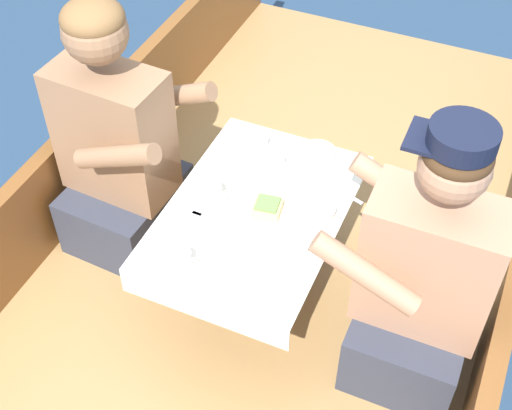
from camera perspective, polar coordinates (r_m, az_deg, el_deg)
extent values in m
plane|color=navy|center=(3.02, 0.73, -9.33)|extent=(60.00, 60.00, 0.00)
cube|color=#A87F4C|center=(2.88, 0.76, -7.47)|extent=(1.76, 3.69, 0.33)
cube|color=brown|center=(2.93, -14.60, 2.41)|extent=(0.06, 3.69, 0.40)
cube|color=brown|center=(2.52, 19.03, -8.26)|extent=(0.06, 3.69, 0.40)
cylinder|color=#B2B2B7|center=(2.54, 0.00, -3.97)|extent=(0.07, 0.07, 0.42)
cube|color=#A87F4C|center=(2.38, 0.00, -0.56)|extent=(0.54, 0.78, 0.02)
cube|color=white|center=(2.37, 0.00, -0.37)|extent=(0.57, 0.81, 0.00)
cube|color=white|center=(2.18, -4.31, -8.35)|extent=(0.57, 0.00, 0.10)
cube|color=white|center=(2.68, 3.48, 4.55)|extent=(0.57, 0.00, 0.10)
cube|color=#333847|center=(2.85, -10.25, -0.23)|extent=(0.38, 0.46, 0.26)
cube|color=#936B4C|center=(2.59, -11.33, 5.69)|extent=(0.41, 0.24, 0.51)
sphere|color=#936B4C|center=(2.36, -12.77, 13.38)|extent=(0.22, 0.22, 0.22)
ellipsoid|color=brown|center=(2.33, -12.97, 14.38)|extent=(0.20, 0.20, 0.12)
cylinder|color=#936B4C|center=(2.57, -6.52, 8.66)|extent=(0.34, 0.09, 0.21)
cylinder|color=#936B4C|center=(2.35, -11.11, 3.85)|extent=(0.34, 0.09, 0.21)
cube|color=#333847|center=(2.48, 12.21, -10.06)|extent=(0.36, 0.44, 0.26)
cube|color=tan|center=(2.19, 13.67, -4.57)|extent=(0.40, 0.22, 0.48)
sphere|color=tan|center=(1.92, 15.63, 2.89)|extent=(0.20, 0.20, 0.20)
ellipsoid|color=#472D19|center=(1.89, 15.89, 3.87)|extent=(0.19, 0.19, 0.11)
cylinder|color=tan|center=(2.03, 8.70, -5.43)|extent=(0.34, 0.07, 0.21)
cylinder|color=tan|center=(2.27, 11.39, 1.12)|extent=(0.34, 0.07, 0.21)
cylinder|color=black|center=(1.86, 16.25, 5.24)|extent=(0.18, 0.18, 0.06)
cube|color=black|center=(1.88, 13.47, 5.30)|extent=(0.10, 0.14, 0.01)
cylinder|color=white|center=(2.35, 0.92, -0.68)|extent=(0.17, 0.17, 0.01)
cylinder|color=white|center=(2.20, -1.47, -4.80)|extent=(0.20, 0.20, 0.01)
cube|color=tan|center=(2.33, 0.93, -0.29)|extent=(0.10, 0.10, 0.04)
cube|color=#669347|center=(2.31, 0.93, 0.12)|extent=(0.08, 0.08, 0.01)
cylinder|color=white|center=(2.34, 5.00, -0.48)|extent=(0.11, 0.11, 0.04)
cylinder|color=beige|center=(2.34, 5.01, -0.31)|extent=(0.09, 0.09, 0.02)
cylinder|color=white|center=(2.59, -0.29, 5.14)|extent=(0.12, 0.12, 0.04)
cylinder|color=beige|center=(2.58, -0.29, 5.31)|extent=(0.09, 0.09, 0.02)
cylinder|color=white|center=(2.54, 4.95, 4.00)|extent=(0.13, 0.13, 0.04)
cylinder|color=beige|center=(2.54, 4.96, 4.17)|extent=(0.11, 0.11, 0.02)
cylinder|color=white|center=(2.51, 0.96, 3.45)|extent=(0.12, 0.12, 0.04)
cylinder|color=beige|center=(2.50, 0.96, 3.62)|extent=(0.10, 0.10, 0.02)
cylinder|color=white|center=(2.39, -3.69, 1.06)|extent=(0.08, 0.08, 0.06)
torus|color=white|center=(2.37, -2.63, 0.78)|extent=(0.04, 0.01, 0.04)
cylinder|color=#3D2314|center=(2.38, -3.71, 1.36)|extent=(0.07, 0.07, 0.01)
cylinder|color=white|center=(2.20, -5.95, -4.31)|extent=(0.06, 0.06, 0.05)
torus|color=white|center=(2.18, -5.02, -4.59)|extent=(0.04, 0.01, 0.04)
cylinder|color=#3D2314|center=(2.19, -5.98, -4.04)|extent=(0.05, 0.05, 0.01)
cube|color=silver|center=(2.44, 6.90, 1.05)|extent=(0.17, 0.06, 0.00)
ellipsoid|color=silver|center=(2.47, 5.61, 1.84)|extent=(0.04, 0.02, 0.01)
cube|color=silver|center=(2.33, -3.27, -1.22)|extent=(0.17, 0.02, 0.00)
cube|color=silver|center=(2.36, -4.78, -0.70)|extent=(0.04, 0.02, 0.00)
cube|color=silver|center=(2.13, 0.91, -7.30)|extent=(0.05, 0.17, 0.00)
ellipsoid|color=silver|center=(2.16, 2.05, -6.11)|extent=(0.04, 0.02, 0.01)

